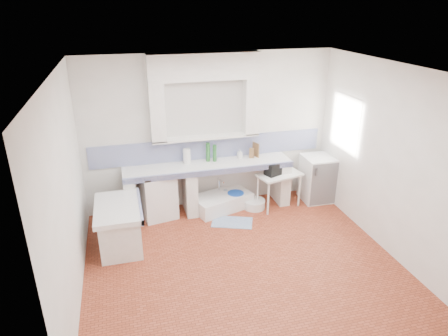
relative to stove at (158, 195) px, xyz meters
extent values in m
plane|color=#983F26|center=(1.02, -1.69, -0.40)|extent=(4.50, 4.50, 0.00)
plane|color=white|center=(1.02, -1.69, 2.40)|extent=(4.50, 4.50, 0.00)
plane|color=white|center=(1.02, 0.31, 1.00)|extent=(4.50, 0.00, 4.50)
plane|color=white|center=(1.02, -3.69, 1.00)|extent=(4.50, 0.00, 4.50)
plane|color=white|center=(-1.23, -1.69, 1.00)|extent=(0.00, 4.50, 4.50)
plane|color=white|center=(3.27, -1.69, 1.00)|extent=(0.00, 4.50, 4.50)
cube|color=white|center=(0.92, 0.18, 2.17)|extent=(1.90, 0.25, 0.45)
cube|color=#362311|center=(3.45, -0.49, 1.20)|extent=(0.35, 0.86, 1.06)
cube|color=white|center=(3.30, -0.49, 1.58)|extent=(0.01, 0.84, 0.24)
cube|color=white|center=(0.92, 0.01, 0.46)|extent=(3.00, 0.60, 0.08)
cube|color=navy|center=(0.92, -0.27, 0.46)|extent=(3.00, 0.04, 0.10)
cube|color=white|center=(-0.48, 0.01, 0.01)|extent=(0.20, 0.55, 0.82)
cube|color=white|center=(0.57, 0.01, 0.01)|extent=(0.20, 0.55, 0.82)
cube|color=white|center=(2.32, 0.01, 0.01)|extent=(0.20, 0.55, 0.82)
cube|color=white|center=(-0.68, -0.79, 0.26)|extent=(0.70, 1.10, 0.08)
cube|color=white|center=(-0.68, -0.79, -0.09)|extent=(0.60, 1.00, 0.62)
cube|color=navy|center=(-0.35, -0.79, 0.26)|extent=(0.04, 1.10, 0.10)
cube|color=navy|center=(1.02, 0.29, 0.70)|extent=(4.27, 0.03, 0.40)
cube|color=white|center=(0.00, 0.00, 0.00)|extent=(0.66, 0.64, 0.81)
cube|color=white|center=(1.16, -0.03, -0.28)|extent=(1.18, 0.88, 0.25)
cube|color=white|center=(2.20, -0.22, -0.07)|extent=(0.88, 0.62, 0.04)
cube|color=white|center=(3.03, -0.13, 0.04)|extent=(0.58, 0.58, 0.88)
cylinder|color=red|center=(0.86, 0.03, -0.27)|extent=(0.35, 0.35, 0.26)
cylinder|color=#C37512|center=(1.26, -0.01, -0.29)|extent=(0.29, 0.29, 0.24)
cylinder|color=blue|center=(1.42, -0.04, -0.26)|extent=(0.38, 0.38, 0.29)
cylinder|color=white|center=(1.75, -0.16, -0.33)|extent=(0.50, 0.50, 0.16)
cylinder|color=silver|center=(1.11, 0.16, -0.27)|extent=(0.07, 0.07, 0.28)
cylinder|color=silver|center=(1.27, 0.13, -0.26)|extent=(0.09, 0.09, 0.29)
cube|color=black|center=(2.10, -0.21, 0.37)|extent=(0.41, 0.32, 0.22)
cylinder|color=#26672A|center=(0.95, 0.16, 0.67)|extent=(0.10, 0.10, 0.34)
cylinder|color=#26672A|center=(1.06, 0.12, 0.65)|extent=(0.08, 0.08, 0.31)
cube|color=olive|center=(1.76, 0.12, 0.58)|extent=(0.11, 0.10, 0.18)
cube|color=olive|center=(1.86, 0.16, 0.63)|extent=(0.07, 0.19, 0.27)
cylinder|color=white|center=(0.56, 0.16, 0.63)|extent=(0.15, 0.15, 0.27)
imported|color=white|center=(1.55, 0.16, 0.58)|extent=(0.09, 0.09, 0.17)
cube|color=#294D8B|center=(1.20, -0.58, -0.40)|extent=(0.80, 0.62, 0.01)
camera|label=1|loc=(-0.49, -6.37, 3.16)|focal=31.87mm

